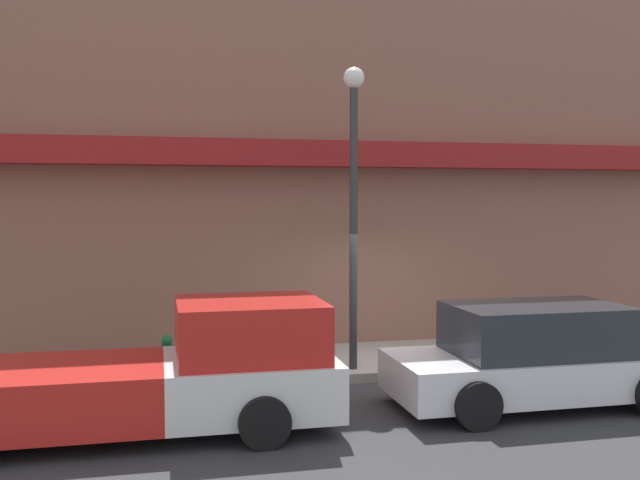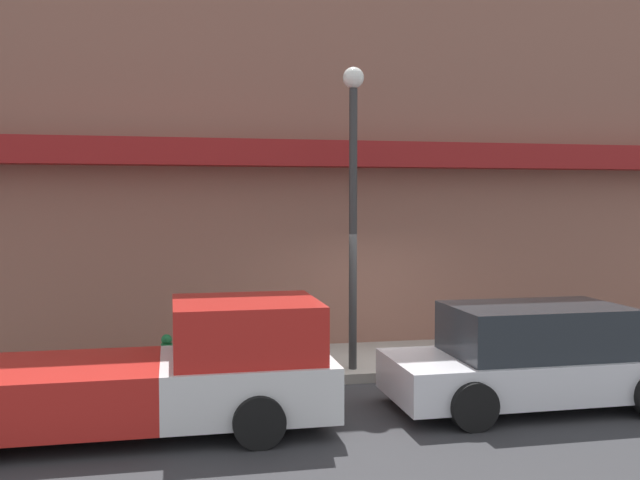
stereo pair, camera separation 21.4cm
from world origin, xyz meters
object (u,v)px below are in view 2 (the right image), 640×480
at_px(pickup_truck, 148,375).
at_px(parked_car, 535,358).
at_px(street_lamp, 353,180).
at_px(fire_hydrant, 167,353).

distance_m(pickup_truck, parked_car, 5.61).
bearing_deg(street_lamp, pickup_truck, -147.19).
bearing_deg(fire_hydrant, street_lamp, -9.18).
distance_m(parked_car, fire_hydrant, 6.02).
bearing_deg(pickup_truck, street_lamp, 31.26).
bearing_deg(fire_hydrant, parked_car, -26.48).
bearing_deg(pickup_truck, parked_car, -1.55).
relative_size(pickup_truck, street_lamp, 1.11).
xyz_separation_m(fire_hydrant, street_lamp, (3.14, -0.51, 2.94)).
height_order(pickup_truck, street_lamp, street_lamp).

